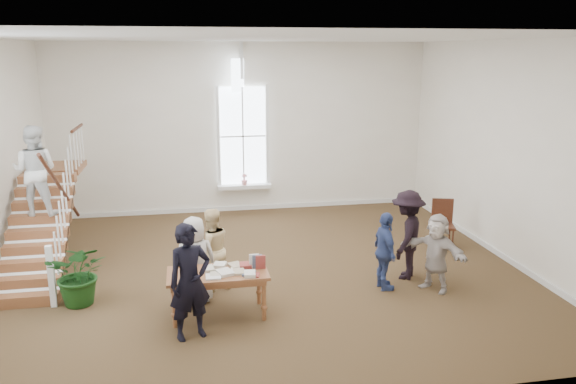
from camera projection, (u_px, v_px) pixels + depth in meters
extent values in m
plane|color=#48311C|center=(268.00, 270.00, 11.23)|extent=(10.00, 10.00, 0.00)
plane|color=silver|center=(243.00, 128.00, 14.97)|extent=(10.00, 0.00, 10.00)
plane|color=silver|center=(325.00, 233.00, 6.39)|extent=(10.00, 0.00, 10.00)
plane|color=silver|center=(507.00, 151.00, 11.56)|extent=(0.00, 9.00, 9.00)
plane|color=white|center=(266.00, 37.00, 10.13)|extent=(10.00, 10.00, 0.00)
cube|color=white|center=(244.00, 186.00, 15.18)|extent=(1.45, 0.28, 0.10)
plane|color=white|center=(243.00, 136.00, 14.96)|extent=(2.60, 0.00, 2.60)
plane|color=white|center=(242.00, 75.00, 14.57)|extent=(0.60, 0.60, 0.85)
cube|color=white|center=(244.00, 208.00, 15.48)|extent=(10.00, 0.04, 0.12)
imported|color=pink|center=(244.00, 179.00, 15.10)|extent=(0.17, 0.17, 0.30)
cube|color=brown|center=(26.00, 299.00, 9.68)|extent=(1.10, 0.30, 0.20)
cube|color=brown|center=(29.00, 282.00, 9.91)|extent=(1.10, 0.30, 0.20)
cube|color=brown|center=(32.00, 265.00, 10.15)|extent=(1.10, 0.30, 0.20)
cube|color=brown|center=(35.00, 249.00, 10.39)|extent=(1.10, 0.30, 0.20)
cube|color=brown|center=(38.00, 234.00, 10.62)|extent=(1.10, 0.30, 0.20)
cube|color=brown|center=(41.00, 219.00, 10.86)|extent=(1.10, 0.30, 0.20)
cube|color=brown|center=(43.00, 205.00, 11.10)|extent=(1.10, 0.30, 0.20)
cube|color=brown|center=(45.00, 192.00, 11.34)|extent=(1.10, 0.30, 0.20)
cube|color=brown|center=(48.00, 179.00, 11.57)|extent=(1.10, 0.30, 0.20)
cube|color=brown|center=(57.00, 168.00, 12.42)|extent=(1.10, 1.20, 0.12)
cube|color=white|center=(51.00, 276.00, 9.51)|extent=(0.10, 0.10, 1.10)
cylinder|color=#35190E|center=(61.00, 189.00, 10.50)|extent=(0.07, 2.74, 1.86)
imported|color=silver|center=(35.00, 171.00, 10.63)|extent=(0.94, 0.79, 1.72)
cube|color=brown|center=(218.00, 273.00, 9.15)|extent=(1.63, 0.82, 0.05)
cube|color=brown|center=(218.00, 278.00, 9.16)|extent=(1.51, 0.70, 0.10)
cylinder|color=brown|center=(174.00, 307.00, 8.82)|extent=(0.07, 0.07, 0.71)
cylinder|color=brown|center=(264.00, 300.00, 9.07)|extent=(0.07, 0.07, 0.71)
cylinder|color=brown|center=(174.00, 291.00, 9.41)|extent=(0.07, 0.07, 0.71)
cylinder|color=brown|center=(259.00, 285.00, 9.66)|extent=(0.07, 0.07, 0.71)
cube|color=silver|center=(220.00, 265.00, 9.37)|extent=(0.25, 0.27, 0.06)
cube|color=beige|center=(209.00, 269.00, 9.21)|extent=(0.19, 0.27, 0.05)
cube|color=tan|center=(239.00, 272.00, 9.10)|extent=(0.19, 0.25, 0.04)
cube|color=silver|center=(225.00, 272.00, 9.06)|extent=(0.31, 0.35, 0.05)
cube|color=#4C5972|center=(249.00, 273.00, 9.05)|extent=(0.25, 0.27, 0.03)
cube|color=maroon|center=(254.00, 275.00, 8.99)|extent=(0.21, 0.23, 0.02)
cube|color=white|center=(213.00, 277.00, 8.92)|extent=(0.24, 0.25, 0.03)
cube|color=#BFB299|center=(216.00, 274.00, 9.04)|extent=(0.20, 0.25, 0.03)
cube|color=silver|center=(248.00, 265.00, 9.39)|extent=(0.25, 0.24, 0.03)
cube|color=beige|center=(235.00, 270.00, 9.18)|extent=(0.22, 0.29, 0.04)
cube|color=tan|center=(236.00, 265.00, 9.36)|extent=(0.27, 0.31, 0.05)
cube|color=silver|center=(250.00, 274.00, 8.99)|extent=(0.20, 0.25, 0.06)
cube|color=#4C5972|center=(189.00, 268.00, 9.27)|extent=(0.16, 0.24, 0.03)
cube|color=maroon|center=(246.00, 265.00, 9.34)|extent=(0.21, 0.23, 0.06)
imported|color=black|center=(190.00, 282.00, 8.41)|extent=(0.77, 0.64, 1.81)
imported|color=beige|center=(195.00, 260.00, 9.65)|extent=(0.84, 0.64, 1.54)
imported|color=beige|center=(211.00, 249.00, 10.18)|extent=(0.88, 0.77, 1.53)
imported|color=#354680|center=(385.00, 251.00, 10.19)|extent=(0.37, 0.86, 1.46)
imported|color=black|center=(407.00, 235.00, 10.69)|extent=(1.15, 1.28, 1.73)
imported|color=beige|center=(436.00, 252.00, 10.16)|extent=(1.10, 1.35, 1.44)
imported|color=#153E13|center=(80.00, 273.00, 9.61)|extent=(1.10, 0.99, 1.13)
cube|color=#35190E|center=(443.00, 226.00, 12.38)|extent=(0.58, 0.58, 0.06)
cube|color=#35190E|center=(442.00, 211.00, 12.51)|extent=(0.46, 0.17, 0.56)
cylinder|color=#35190E|center=(435.00, 240.00, 12.28)|extent=(0.04, 0.04, 0.49)
cylinder|color=#35190E|center=(453.00, 240.00, 12.25)|extent=(0.04, 0.04, 0.49)
cylinder|color=#35190E|center=(432.00, 234.00, 12.65)|extent=(0.04, 0.04, 0.49)
cylinder|color=#35190E|center=(449.00, 235.00, 12.61)|extent=(0.04, 0.04, 0.49)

